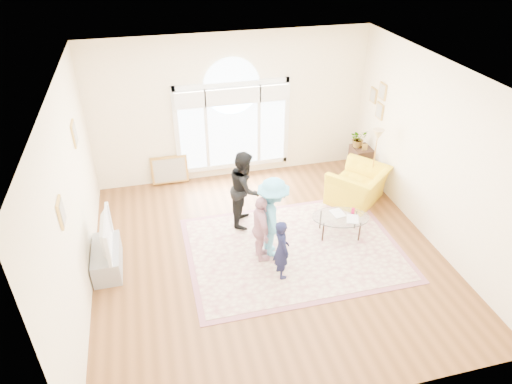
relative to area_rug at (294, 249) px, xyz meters
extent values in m
plane|color=brown|center=(-0.48, -0.01, -0.01)|extent=(6.00, 6.00, 0.00)
plane|color=#FFEDC7|center=(-0.48, 2.99, 1.59)|extent=(6.00, 0.00, 6.00)
plane|color=#FFEDC7|center=(-0.48, -3.01, 1.59)|extent=(6.00, 0.00, 6.00)
plane|color=#FFEDC7|center=(-3.48, -0.01, 1.59)|extent=(0.00, 6.00, 6.00)
plane|color=#FFEDC7|center=(2.52, -0.01, 1.59)|extent=(0.00, 6.00, 6.00)
plane|color=white|center=(-0.48, -0.01, 3.19)|extent=(6.00, 6.00, 0.00)
cube|color=white|center=(-0.48, 2.95, 0.24)|extent=(2.50, 0.08, 0.10)
cube|color=white|center=(-0.48, 2.95, 2.14)|extent=(2.50, 0.08, 0.10)
cube|color=white|center=(-1.70, 2.95, 1.19)|extent=(0.10, 0.08, 2.00)
cube|color=white|center=(0.74, 2.95, 1.19)|extent=(0.10, 0.08, 2.00)
cube|color=#C6E2FF|center=(-1.37, 2.95, 1.19)|extent=(0.55, 0.02, 1.80)
cube|color=#C6E2FF|center=(0.42, 2.95, 1.19)|extent=(0.55, 0.02, 1.80)
cube|color=#C6E2FF|center=(-0.48, 2.95, 1.19)|extent=(1.10, 0.02, 1.80)
cylinder|color=#C6E2FF|center=(-0.48, 2.95, 2.09)|extent=(1.20, 0.02, 1.20)
cube|color=white|center=(-1.06, 2.94, 1.19)|extent=(0.07, 0.04, 1.80)
cube|color=white|center=(0.11, 2.94, 1.19)|extent=(0.07, 0.04, 1.80)
cube|color=white|center=(-1.37, 2.87, 1.91)|extent=(0.65, 0.12, 0.35)
cube|color=white|center=(-0.48, 2.87, 1.91)|extent=(1.20, 0.12, 0.35)
cube|color=white|center=(0.42, 2.87, 1.91)|extent=(0.65, 0.12, 0.35)
cube|color=tan|center=(-3.46, 1.29, 2.09)|extent=(0.03, 0.34, 0.40)
cube|color=#ADA38E|center=(-3.44, 1.29, 2.09)|extent=(0.01, 0.28, 0.34)
cube|color=tan|center=(-3.46, -0.91, 1.99)|extent=(0.03, 0.30, 0.36)
cube|color=#ADA38E|center=(-3.44, -0.91, 1.99)|extent=(0.01, 0.24, 0.30)
cube|color=tan|center=(2.50, 2.04, 2.04)|extent=(0.03, 0.28, 0.34)
cube|color=#ADA38E|center=(2.48, 2.04, 2.04)|extent=(0.01, 0.22, 0.28)
cube|color=tan|center=(2.50, 2.04, 1.61)|extent=(0.03, 0.28, 0.34)
cube|color=#ADA38E|center=(2.48, 2.04, 1.61)|extent=(0.01, 0.22, 0.28)
cube|color=tan|center=(2.50, 2.39, 1.83)|extent=(0.03, 0.26, 0.32)
cube|color=#ADA38E|center=(2.48, 2.39, 1.83)|extent=(0.01, 0.20, 0.26)
cube|color=beige|center=(0.00, 0.00, 0.00)|extent=(3.60, 2.60, 0.02)
cube|color=#955762|center=(0.00, 0.00, 0.00)|extent=(3.80, 2.80, 0.01)
cube|color=#919399|center=(-3.23, 0.29, 0.20)|extent=(0.45, 1.00, 0.42)
imported|color=black|center=(-3.23, 0.29, 0.71)|extent=(0.14, 1.03, 0.59)
cube|color=#50C5B0|center=(-3.14, 0.29, 0.71)|extent=(0.02, 0.85, 0.48)
ellipsoid|color=silver|center=(0.96, 0.20, 0.40)|extent=(1.18, 0.90, 0.02)
cylinder|color=black|center=(1.33, 0.30, 0.19)|extent=(0.03, 0.03, 0.40)
cylinder|color=black|center=(0.68, 0.46, 0.19)|extent=(0.03, 0.03, 0.40)
cylinder|color=black|center=(1.24, -0.07, 0.19)|extent=(0.03, 0.03, 0.40)
cylinder|color=black|center=(0.59, 0.09, 0.19)|extent=(0.03, 0.03, 0.40)
imported|color=#B2A58C|center=(0.83, 0.28, 0.42)|extent=(0.25, 0.31, 0.03)
imported|color=#B2A58C|center=(1.03, 0.10, 0.42)|extent=(0.31, 0.35, 0.02)
cylinder|color=#C41140|center=(1.21, 0.23, 0.47)|extent=(0.07, 0.07, 0.12)
imported|color=yellow|center=(1.78, 1.23, 0.36)|extent=(1.52, 1.50, 0.74)
cube|color=black|center=(2.30, 2.21, 0.34)|extent=(0.40, 0.50, 0.70)
cylinder|color=black|center=(2.16, 1.39, 0.00)|extent=(0.20, 0.20, 0.02)
cylinder|color=#B28642|center=(2.16, 1.39, 0.67)|extent=(0.02, 0.02, 1.35)
cone|color=#CCB284|center=(2.16, 1.39, 1.39)|extent=(0.28, 0.28, 0.22)
cylinder|color=white|center=(2.22, 2.30, 0.34)|extent=(0.20, 0.20, 0.70)
imported|color=#33722D|center=(2.22, 2.30, 0.89)|extent=(0.40, 0.36, 0.40)
cube|color=tan|center=(-1.94, 2.89, -0.01)|extent=(0.80, 0.14, 0.62)
imported|color=#141737|center=(-0.42, -0.60, 0.55)|extent=(0.30, 0.42, 1.08)
imported|color=black|center=(-0.65, 1.05, 0.76)|extent=(0.79, 0.88, 1.50)
imported|color=#D596A8|center=(-0.64, -0.11, 0.63)|extent=(0.31, 0.73, 1.25)
imported|color=#52A9CD|center=(-0.41, -0.01, 0.76)|extent=(0.61, 1.00, 1.51)
camera|label=1|loc=(-2.23, -6.09, 5.24)|focal=32.00mm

